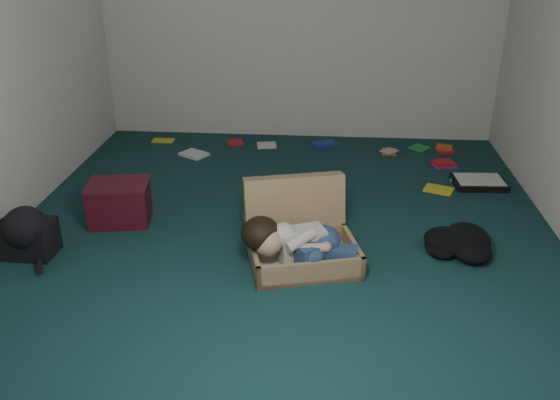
# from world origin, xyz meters

# --- Properties ---
(floor) EXTENTS (4.50, 4.50, 0.00)m
(floor) POSITION_xyz_m (0.00, 0.00, 0.00)
(floor) COLOR #133636
(floor) RESTS_ON ground
(wall_back) EXTENTS (4.50, 0.00, 4.50)m
(wall_back) POSITION_xyz_m (0.00, 2.25, 1.30)
(wall_back) COLOR white
(wall_back) RESTS_ON ground
(wall_front) EXTENTS (4.50, 0.00, 4.50)m
(wall_front) POSITION_xyz_m (0.00, -2.25, 1.30)
(wall_front) COLOR white
(wall_front) RESTS_ON ground
(suitcase) EXTENTS (0.85, 0.83, 0.51)m
(suitcase) POSITION_xyz_m (0.14, -0.28, 0.15)
(suitcase) COLOR #9F8057
(suitcase) RESTS_ON floor
(person) EXTENTS (0.78, 0.39, 0.32)m
(person) POSITION_xyz_m (0.14, -0.46, 0.20)
(person) COLOR beige
(person) RESTS_ON suitcase
(maroon_bin) EXTENTS (0.50, 0.42, 0.31)m
(maroon_bin) POSITION_xyz_m (-1.23, 0.12, 0.16)
(maroon_bin) COLOR #470E1B
(maroon_bin) RESTS_ON floor
(backpack) EXTENTS (0.46, 0.37, 0.27)m
(backpack) POSITION_xyz_m (-1.70, -0.42, 0.13)
(backpack) COLOR black
(backpack) RESTS_ON floor
(clothing_pile) EXTENTS (0.52, 0.44, 0.15)m
(clothing_pile) POSITION_xyz_m (1.27, -0.11, 0.07)
(clothing_pile) COLOR black
(clothing_pile) RESTS_ON floor
(paper_tray) EXTENTS (0.45, 0.35, 0.06)m
(paper_tray) POSITION_xyz_m (1.63, 1.04, 0.03)
(paper_tray) COLOR black
(paper_tray) RESTS_ON floor
(book_scatter) EXTENTS (3.11, 1.29, 0.02)m
(book_scatter) POSITION_xyz_m (0.44, 1.68, 0.01)
(book_scatter) COLOR yellow
(book_scatter) RESTS_ON floor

